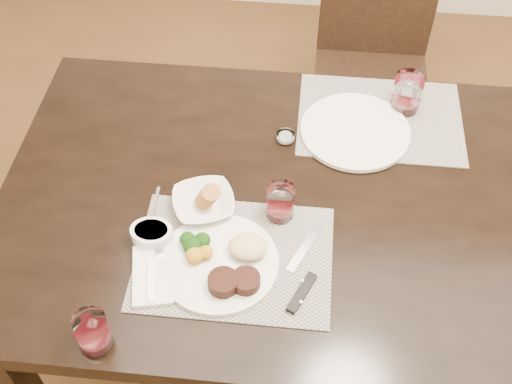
# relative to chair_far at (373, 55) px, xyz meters

# --- Properties ---
(ground_plane) EXTENTS (4.50, 4.50, 0.00)m
(ground_plane) POSITION_rel_chair_far_xyz_m (0.00, -0.93, -0.50)
(ground_plane) COLOR #402614
(ground_plane) RESTS_ON ground
(dining_table) EXTENTS (2.00, 1.00, 0.75)m
(dining_table) POSITION_rel_chair_far_xyz_m (0.00, -0.93, 0.16)
(dining_table) COLOR black
(dining_table) RESTS_ON ground
(chair_far) EXTENTS (0.42, 0.42, 0.90)m
(chair_far) POSITION_rel_chair_far_xyz_m (0.00, 0.00, 0.00)
(chair_far) COLOR black
(chair_far) RESTS_ON ground
(placemat_near) EXTENTS (0.46, 0.34, 0.00)m
(placemat_near) POSITION_rel_chair_far_xyz_m (-0.37, -1.13, 0.25)
(placemat_near) COLOR gray
(placemat_near) RESTS_ON dining_table
(placemat_far) EXTENTS (0.46, 0.34, 0.00)m
(placemat_far) POSITION_rel_chair_far_xyz_m (-0.02, -0.61, 0.25)
(placemat_far) COLOR gray
(placemat_far) RESTS_ON dining_table
(dinner_plate) EXTENTS (0.28, 0.28, 0.05)m
(dinner_plate) POSITION_rel_chair_far_xyz_m (-0.39, -1.15, 0.27)
(dinner_plate) COLOR silver
(dinner_plate) RESTS_ON placemat_near
(napkin_fork) EXTENTS (0.12, 0.18, 0.02)m
(napkin_fork) POSITION_rel_chair_far_xyz_m (-0.55, -1.20, 0.26)
(napkin_fork) COLOR white
(napkin_fork) RESTS_ON placemat_near
(steak_knife) EXTENTS (0.08, 0.26, 0.01)m
(steak_knife) POSITION_rel_chair_far_xyz_m (-0.21, -1.18, 0.26)
(steak_knife) COLOR silver
(steak_knife) RESTS_ON placemat_near
(cracker_bowl) EXTENTS (0.19, 0.19, 0.07)m
(cracker_bowl) POSITION_rel_chair_far_xyz_m (-0.47, -0.99, 0.27)
(cracker_bowl) COLOR silver
(cracker_bowl) RESTS_ON placemat_near
(sauce_ramekin) EXTENTS (0.10, 0.15, 0.08)m
(sauce_ramekin) POSITION_rel_chair_far_xyz_m (-0.57, -1.10, 0.27)
(sauce_ramekin) COLOR silver
(sauce_ramekin) RESTS_ON placemat_near
(wine_glass_near) EXTENTS (0.07, 0.07, 0.09)m
(wine_glass_near) POSITION_rel_chair_far_xyz_m (-0.28, -0.99, 0.29)
(wine_glass_near) COLOR white
(wine_glass_near) RESTS_ON placemat_near
(far_plate) EXTENTS (0.30, 0.30, 0.01)m
(far_plate) POSITION_rel_chair_far_xyz_m (-0.09, -0.68, 0.26)
(far_plate) COLOR silver
(far_plate) RESTS_ON placemat_far
(wine_glass_far) EXTENTS (0.08, 0.08, 0.11)m
(wine_glass_far) POSITION_rel_chair_far_xyz_m (0.05, -0.56, 0.30)
(wine_glass_far) COLOR white
(wine_glass_far) RESTS_ON placemat_far
(wine_glass_side) EXTENTS (0.07, 0.07, 0.10)m
(wine_glass_side) POSITION_rel_chair_far_xyz_m (-0.64, -1.37, 0.29)
(wine_glass_side) COLOR white
(wine_glass_side) RESTS_ON dining_table
(salt_cellar) EXTENTS (0.05, 0.05, 0.02)m
(salt_cellar) POSITION_rel_chair_far_xyz_m (-0.28, -0.72, 0.26)
(salt_cellar) COLOR white
(salt_cellar) RESTS_ON dining_table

